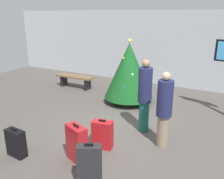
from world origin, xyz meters
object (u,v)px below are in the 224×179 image
Objects in this scene: waiting_bench at (75,79)px; suitcase_0 at (77,143)px; traveller_0 at (145,95)px; suitcase_1 at (102,134)px; traveller_1 at (164,109)px; holiday_tree at (129,71)px; suitcase_2 at (16,143)px; suitcase_3 at (90,167)px.

waiting_bench is 1.97× the size of suitcase_0.
traveller_0 reaches higher than suitcase_1.
suitcase_1 is (0.20, 0.65, -0.06)m from suitcase_0.
waiting_bench is at bearing 134.11° from suitcase_1.
traveller_1 is at bearing -31.22° from waiting_bench.
traveller_0 is 1.41m from suitcase_1.
holiday_tree is at bearing 97.95° from suitcase_0.
holiday_tree is 3.35× the size of suitcase_2.
suitcase_3 is at bearing -90.94° from traveller_0.
traveller_0 is at bearing 68.78° from suitcase_0.
suitcase_2 is at bearing -67.64° from waiting_bench.
traveller_1 is (1.81, -2.14, -0.18)m from holiday_tree.
suitcase_0 is 0.85m from suitcase_3.
suitcase_2 is at bearing 177.80° from suitcase_3.
suitcase_0 is (3.01, -3.97, 0.01)m from waiting_bench.
holiday_tree is 2.81m from traveller_1.
traveller_1 is at bearing 31.43° from suitcase_1.
suitcase_3 is at bearing -39.07° from suitcase_0.
suitcase_0 is at bearing -106.94° from suitcase_1.
suitcase_2 is at bearing -158.57° from suitcase_0.
traveller_0 is 3.03m from suitcase_2.
traveller_1 reaches higher than suitcase_1.
traveller_1 is at bearing -36.79° from traveller_0.
suitcase_1 is at bearing -45.89° from waiting_bench.
suitcase_2 is (-1.19, -0.47, -0.08)m from suitcase_0.
waiting_bench is at bearing 169.16° from holiday_tree.
waiting_bench is at bearing 148.78° from traveller_1.
suitcase_0 is 1.27× the size of suitcase_2.
suitcase_0 reaches higher than suitcase_1.
holiday_tree is 2.49× the size of suitcase_3.
waiting_bench is 4.34m from traveller_0.
suitcase_0 is 0.69m from suitcase_1.
suitcase_0 is at bearing -111.22° from traveller_0.
traveller_0 reaches higher than suitcase_3.
suitcase_1 reaches higher than waiting_bench.
suitcase_2 is at bearing -129.76° from traveller_0.
suitcase_3 is at bearing -2.20° from suitcase_2.
suitcase_1 is 1.78m from suitcase_2.
waiting_bench is 0.85× the size of traveller_0.
traveller_0 is at bearing 50.24° from suitcase_2.
traveller_0 reaches higher than suitcase_2.
holiday_tree is 4.24m from suitcase_3.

